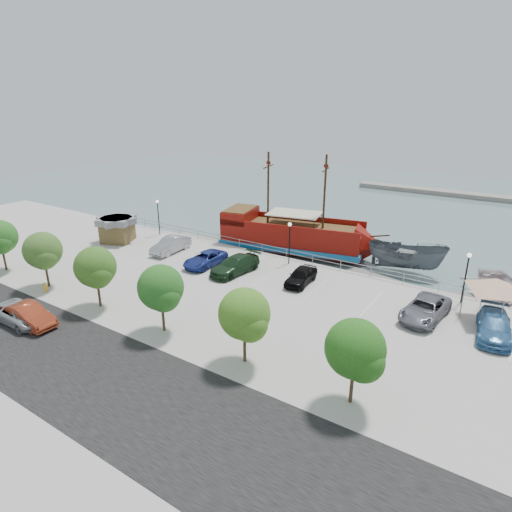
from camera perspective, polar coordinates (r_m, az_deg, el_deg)
The scene contains 32 objects.
ground at distance 38.41m, azimuth -0.39°, elevation -5.35°, with size 160.00×160.00×0.00m, color slate.
land_slab at distance 26.29m, azimuth -28.52°, elevation -20.68°, with size 100.00×58.00×1.20m, color #AAA99F.
street at distance 27.85m, azimuth -19.58°, elevation -15.13°, with size 100.00×8.00×0.04m, color black.
sidewalk at distance 31.08m, azimuth -10.80°, elevation -10.24°, with size 100.00×4.00×0.05m, color #A3A195.
seawall_railing at distance 44.03m, azimuth 5.23°, elevation 0.14°, with size 50.00×0.06×1.00m.
far_shore at distance 85.90m, azimuth 26.64°, elevation 7.24°, with size 40.00×3.00×0.80m, color gray.
pirate_ship at distance 48.31m, azimuth 6.36°, elevation 2.48°, with size 18.85×8.57×11.69m.
patrol_boat at distance 45.48m, azimuth 19.39°, elevation -0.36°, with size 2.89×7.69×2.98m, color #50575D.
speedboat at distance 43.23m, azimuth 29.55°, elevation -3.98°, with size 5.49×7.69×1.59m, color beige.
dock_west at distance 52.88m, azimuth -7.26°, elevation 2.02°, with size 7.38×2.11×0.42m, color gray.
dock_mid at distance 42.84m, azimuth 15.93°, elevation -3.10°, with size 6.68×1.91×0.38m, color slate.
dock_east at distance 41.48m, azimuth 27.88°, elevation -5.56°, with size 6.79×1.94×0.39m, color slate.
shed at distance 51.85m, azimuth -18.02°, elevation 3.48°, with size 4.61×4.61×2.86m.
canopy_tent at distance 35.53m, azimuth 29.44°, elevation -2.62°, with size 6.08×6.08×3.88m.
street_van at distance 36.19m, azimuth -28.83°, elevation -6.74°, with size 2.38×5.16×1.43m, color #A2AAAF.
street_sedan at distance 35.52m, azimuth -28.03°, elevation -6.97°, with size 1.65×4.72×1.56m, color #9B341B.
fire_hydrant at distance 40.86m, azimuth -26.30°, elevation -3.73°, with size 0.29×0.29×0.84m.
lamp_post_left at distance 52.84m, azimuth -12.94°, elevation 5.87°, with size 0.36×0.36×4.28m.
lamp_post_mid at distance 42.16m, azimuth 4.49°, elevation 2.71°, with size 0.36×0.36×4.28m.
lamp_post_right at distance 37.69m, azimuth 26.30°, elevation -1.57°, with size 0.36×0.36×4.28m.
tree_a at distance 46.76m, azimuth -30.99°, elevation 2.04°, with size 3.30×3.20×5.00m.
tree_b at distance 40.76m, azimuth -26.52°, elevation 0.48°, with size 3.30×3.20×5.00m.
tree_c at distance 35.13m, azimuth -20.58°, elevation -1.60°, with size 3.30×3.20×5.00m.
tree_d at distance 30.08m, azimuth -12.48°, elevation -4.39°, with size 3.30×3.20×5.00m.
tree_e at distance 25.95m, azimuth -1.39°, elevation -8.04°, with size 3.30×3.20×5.00m.
tree_f at distance 23.24m, azimuth 13.33°, elevation -12.31°, with size 3.30×3.20×5.00m.
parked_car_b at distance 46.86m, azimuth -11.30°, elevation 1.47°, with size 1.75×5.03×1.66m, color #999BA1.
parked_car_c at distance 42.54m, azimuth -6.78°, elevation -0.41°, with size 2.31×5.00×1.39m, color navy.
parked_car_d at distance 40.49m, azimuth -2.83°, elevation -1.21°, with size 2.26×5.56×1.61m, color #1A361D.
parked_car_e at distance 38.37m, azimuth 6.02°, elevation -2.65°, with size 1.76×4.37×1.49m, color black.
parked_car_g at distance 34.72m, azimuth 21.62°, elevation -6.58°, with size 2.55×5.52×1.53m, color slate.
parked_car_h at distance 34.28m, azimuth 29.16°, elevation -8.17°, with size 2.16×5.31×1.54m, color teal.
Camera 1 is at (19.17, -28.86, 15.59)m, focal length 30.00 mm.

